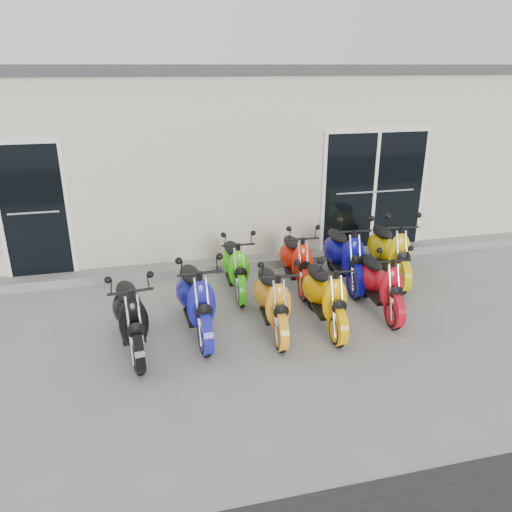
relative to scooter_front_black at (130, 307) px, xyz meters
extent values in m
plane|color=gray|center=(1.81, 0.33, -0.60)|extent=(80.00, 80.00, 0.00)
cube|color=beige|center=(1.81, 5.53, 1.00)|extent=(14.00, 6.00, 3.20)
cube|color=#3F3F42|center=(1.81, 5.53, 2.68)|extent=(14.20, 6.20, 0.16)
cube|color=gray|center=(1.81, 2.35, -0.52)|extent=(14.00, 0.40, 0.15)
cube|color=black|center=(-1.39, 2.50, 0.66)|extent=(1.07, 0.08, 2.22)
cube|color=black|center=(4.41, 2.50, 0.66)|extent=(2.02, 0.08, 2.22)
camera|label=1|loc=(0.20, -5.65, 2.75)|focal=35.00mm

